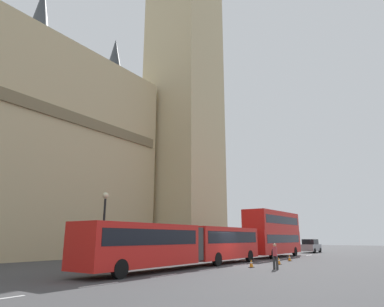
# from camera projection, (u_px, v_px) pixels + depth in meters

# --- Properties ---
(ground_plane) EXTENTS (160.00, 160.00, 0.00)m
(ground_plane) POSITION_uv_depth(u_px,v_px,m) (237.00, 265.00, 25.82)
(ground_plane) COLOR #424244
(lane_centre_marking) EXTENTS (39.00, 0.16, 0.01)m
(lane_centre_marking) POSITION_uv_depth(u_px,v_px,m) (240.00, 265.00, 26.18)
(lane_centre_marking) COLOR silver
(lane_centre_marking) RESTS_ON ground_plane
(clock_tower) EXTENTS (10.50, 10.50, 73.06)m
(clock_tower) POSITION_uv_depth(u_px,v_px,m) (185.00, 11.00, 55.81)
(clock_tower) COLOR #C6B284
(clock_tower) RESTS_ON ground_plane
(articulated_bus) EXTENTS (18.76, 2.54, 2.90)m
(articulated_bus) POSITION_uv_depth(u_px,v_px,m) (188.00, 242.00, 24.38)
(articulated_bus) COLOR red
(articulated_bus) RESTS_ON ground_plane
(double_decker_bus) EXTENTS (10.79, 2.54, 4.90)m
(double_decker_bus) POSITION_uv_depth(u_px,v_px,m) (273.00, 232.00, 37.78)
(double_decker_bus) COLOR red
(double_decker_bus) RESTS_ON ground_plane
(sedan_lead) EXTENTS (4.40, 1.86, 1.85)m
(sedan_lead) POSITION_uv_depth(u_px,v_px,m) (311.00, 246.00, 48.21)
(sedan_lead) COLOR gray
(sedan_lead) RESTS_ON ground_plane
(traffic_cone_west) EXTENTS (0.36, 0.36, 0.58)m
(traffic_cone_west) POSITION_uv_depth(u_px,v_px,m) (251.00, 263.00, 24.10)
(traffic_cone_west) COLOR black
(traffic_cone_west) RESTS_ON ground_plane
(traffic_cone_middle) EXTENTS (0.36, 0.36, 0.58)m
(traffic_cone_middle) POSITION_uv_depth(u_px,v_px,m) (279.00, 261.00, 26.68)
(traffic_cone_middle) COLOR black
(traffic_cone_middle) RESTS_ON ground_plane
(traffic_cone_east) EXTENTS (0.36, 0.36, 0.58)m
(traffic_cone_east) POSITION_uv_depth(u_px,v_px,m) (289.00, 258.00, 30.70)
(traffic_cone_east) COLOR black
(traffic_cone_east) RESTS_ON ground_plane
(street_lamp) EXTENTS (0.44, 0.44, 5.27)m
(street_lamp) POSITION_uv_depth(u_px,v_px,m) (104.00, 223.00, 24.02)
(street_lamp) COLOR black
(street_lamp) RESTS_ON ground_plane
(pedestrian_near_cones) EXTENTS (0.44, 0.36, 1.69)m
(pedestrian_near_cones) POSITION_uv_depth(u_px,v_px,m) (275.00, 255.00, 22.76)
(pedestrian_near_cones) COLOR #333333
(pedestrian_near_cones) RESTS_ON ground_plane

